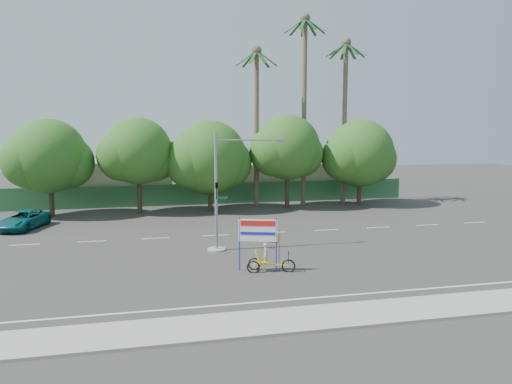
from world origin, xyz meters
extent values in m
plane|color=#33302D|center=(0.00, 0.00, 0.00)|extent=(120.00, 120.00, 0.00)
cube|color=gray|center=(0.00, -7.50, 0.06)|extent=(50.00, 2.40, 0.12)
cube|color=#336B3D|center=(0.00, 21.50, 1.00)|extent=(38.00, 0.08, 2.00)
cube|color=beige|center=(-10.00, 26.00, 2.00)|extent=(12.00, 8.00, 4.00)
cube|color=beige|center=(8.00, 26.00, 1.80)|extent=(14.00, 8.00, 3.60)
cylinder|color=#473828|center=(-14.00, 18.00, 1.76)|extent=(0.40, 0.40, 3.52)
sphere|color=#1D5418|center=(-14.00, 18.00, 4.96)|extent=(6.00, 6.00, 6.00)
sphere|color=#1D5418|center=(-12.65, 18.30, 4.40)|extent=(4.32, 4.32, 4.32)
sphere|color=#1D5418|center=(-15.35, 17.75, 4.64)|extent=(4.56, 4.56, 4.56)
cylinder|color=#473828|center=(-7.00, 18.00, 1.87)|extent=(0.40, 0.40, 3.74)
sphere|color=#1D5418|center=(-7.00, 18.00, 5.27)|extent=(5.60, 5.60, 5.60)
sphere|color=#1D5418|center=(-5.74, 18.30, 4.68)|extent=(4.03, 4.03, 4.03)
sphere|color=#1D5418|center=(-8.26, 17.75, 4.93)|extent=(4.26, 4.26, 4.26)
cylinder|color=#473828|center=(-1.00, 18.00, 1.65)|extent=(0.40, 0.40, 3.30)
sphere|color=#1D5418|center=(-1.00, 18.00, 4.65)|extent=(6.40, 6.40, 6.40)
sphere|color=#1D5418|center=(0.44, 18.30, 4.12)|extent=(4.61, 4.61, 4.61)
sphere|color=#1D5418|center=(-2.44, 17.75, 4.35)|extent=(4.86, 4.86, 4.86)
cylinder|color=#473828|center=(6.00, 18.00, 1.94)|extent=(0.40, 0.40, 3.87)
sphere|color=#1D5418|center=(6.00, 18.00, 5.46)|extent=(5.80, 5.80, 5.80)
sphere|color=#1D5418|center=(7.30, 18.30, 4.84)|extent=(4.18, 4.18, 4.18)
sphere|color=#1D5418|center=(4.70, 17.75, 5.10)|extent=(4.41, 4.41, 4.41)
cylinder|color=#473828|center=(13.00, 18.00, 1.72)|extent=(0.40, 0.40, 3.43)
sphere|color=#1D5418|center=(13.00, 18.00, 4.84)|extent=(6.20, 6.20, 6.20)
sphere|color=#1D5418|center=(14.39, 18.30, 4.29)|extent=(4.46, 4.46, 4.46)
sphere|color=#1D5418|center=(11.61, 17.75, 4.52)|extent=(4.71, 4.71, 4.71)
cylinder|color=#70604C|center=(8.00, 19.50, 8.50)|extent=(0.44, 0.44, 17.00)
sphere|color=#70604C|center=(8.00, 19.50, 17.00)|extent=(0.90, 0.90, 0.90)
cube|color=#1C4C21|center=(8.94, 19.50, 16.34)|extent=(1.91, 0.28, 1.36)
cube|color=#1C4C21|center=(8.72, 20.11, 16.34)|extent=(1.65, 1.44, 1.36)
cube|color=#1C4C21|center=(8.16, 20.43, 16.34)|extent=(0.61, 1.93, 1.36)
cube|color=#1C4C21|center=(7.53, 20.32, 16.34)|extent=(1.20, 1.80, 1.36)
cube|color=#1C4C21|center=(7.11, 19.82, 16.34)|extent=(1.89, 0.92, 1.36)
cube|color=#1C4C21|center=(7.11, 19.18, 16.34)|extent=(1.89, 0.92, 1.36)
cube|color=#1C4C21|center=(7.53, 18.68, 16.34)|extent=(1.20, 1.80, 1.36)
cube|color=#1C4C21|center=(8.16, 18.57, 16.34)|extent=(0.61, 1.93, 1.36)
cube|color=#1C4C21|center=(8.72, 18.89, 16.34)|extent=(1.65, 1.44, 1.36)
cylinder|color=#70604C|center=(12.00, 19.50, 7.50)|extent=(0.44, 0.44, 15.00)
sphere|color=#70604C|center=(12.00, 19.50, 15.00)|extent=(0.90, 0.90, 0.90)
cube|color=#1C4C21|center=(12.94, 19.50, 14.34)|extent=(1.91, 0.28, 1.36)
cube|color=#1C4C21|center=(12.72, 20.11, 14.34)|extent=(1.65, 1.44, 1.36)
cube|color=#1C4C21|center=(12.16, 20.43, 14.34)|extent=(0.61, 1.93, 1.36)
cube|color=#1C4C21|center=(11.53, 20.32, 14.34)|extent=(1.20, 1.80, 1.36)
cube|color=#1C4C21|center=(11.11, 19.82, 14.34)|extent=(1.89, 0.92, 1.36)
cube|color=#1C4C21|center=(11.11, 19.18, 14.34)|extent=(1.89, 0.92, 1.36)
cube|color=#1C4C21|center=(11.53, 18.68, 14.34)|extent=(1.20, 1.80, 1.36)
cube|color=#1C4C21|center=(12.16, 18.57, 14.34)|extent=(0.61, 1.93, 1.36)
cube|color=#1C4C21|center=(12.72, 18.89, 14.34)|extent=(1.65, 1.44, 1.36)
cylinder|color=#70604C|center=(3.50, 19.50, 7.00)|extent=(0.44, 0.44, 14.00)
sphere|color=#70604C|center=(3.50, 19.50, 14.00)|extent=(0.90, 0.90, 0.90)
cube|color=#1C4C21|center=(4.44, 19.50, 13.34)|extent=(1.91, 0.28, 1.36)
cube|color=#1C4C21|center=(4.22, 20.11, 13.34)|extent=(1.65, 1.44, 1.36)
cube|color=#1C4C21|center=(3.66, 20.43, 13.34)|extent=(0.61, 1.93, 1.36)
cube|color=#1C4C21|center=(3.03, 20.32, 13.34)|extent=(1.20, 1.80, 1.36)
cube|color=#1C4C21|center=(2.61, 19.82, 13.34)|extent=(1.89, 0.92, 1.36)
cube|color=#1C4C21|center=(2.61, 19.18, 13.34)|extent=(1.89, 0.92, 1.36)
cube|color=#1C4C21|center=(3.03, 18.68, 13.34)|extent=(1.20, 1.80, 1.36)
cube|color=#1C4C21|center=(3.66, 18.57, 13.34)|extent=(0.61, 1.93, 1.36)
cube|color=#1C4C21|center=(4.22, 18.89, 13.34)|extent=(1.65, 1.44, 1.36)
cylinder|color=gray|center=(-2.50, 4.00, 0.05)|extent=(1.10, 1.10, 0.10)
cylinder|color=gray|center=(-2.50, 4.00, 3.50)|extent=(0.18, 0.18, 7.00)
cylinder|color=gray|center=(-0.50, 4.00, 6.55)|extent=(4.00, 0.10, 0.10)
cube|color=gray|center=(1.40, 4.00, 6.45)|extent=(0.55, 0.20, 0.12)
imported|color=black|center=(-2.50, 3.78, 3.60)|extent=(0.16, 0.20, 1.00)
cube|color=#14662D|center=(-2.15, 4.00, 3.15)|extent=(0.70, 0.04, 0.18)
torus|color=black|center=(0.41, -1.26, 0.31)|extent=(0.70, 0.29, 0.71)
torus|color=black|center=(-1.19, -0.44, 0.29)|extent=(0.65, 0.27, 0.66)
torus|color=black|center=(-1.37, -1.00, 0.29)|extent=(0.65, 0.27, 0.66)
cube|color=yellow|center=(-0.44, -0.99, 0.37)|extent=(1.70, 0.60, 0.06)
cube|color=yellow|center=(-1.28, -0.72, 0.31)|extent=(0.25, 0.61, 0.05)
cube|color=yellow|center=(-0.83, -0.86, 0.52)|extent=(0.63, 0.58, 0.06)
cube|color=yellow|center=(-1.10, -0.77, 0.81)|extent=(0.36, 0.49, 0.56)
cylinder|color=black|center=(0.41, -1.26, 0.73)|extent=(0.04, 0.04, 0.57)
cube|color=black|center=(0.41, -1.26, 1.01)|extent=(0.18, 0.46, 0.04)
imported|color=#CCB284|center=(-0.68, -0.91, 0.92)|extent=(0.38, 0.47, 1.12)
cylinder|color=#1B1FCF|center=(-1.97, -0.50, 1.41)|extent=(0.07, 0.07, 2.81)
cylinder|color=#1B1FCF|center=(-0.19, -1.07, 1.41)|extent=(0.07, 0.07, 2.81)
cube|color=white|center=(-1.08, -0.78, 2.13)|extent=(1.90, 0.65, 1.14)
cube|color=red|center=(-1.09, -0.82, 2.50)|extent=(1.69, 0.56, 0.27)
cube|color=#1B1FCF|center=(-1.09, -0.82, 1.98)|extent=(1.69, 0.56, 0.15)
cylinder|color=black|center=(-0.04, -1.12, 1.09)|extent=(0.03, 0.03, 2.19)
cube|color=red|center=(-0.39, -1.00, 1.77)|extent=(0.88, 0.30, 0.68)
imported|color=#0E5E62|center=(-15.17, 13.26, 0.66)|extent=(3.47, 5.15, 1.31)
camera|label=1|loc=(-6.67, -24.86, 7.40)|focal=35.00mm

